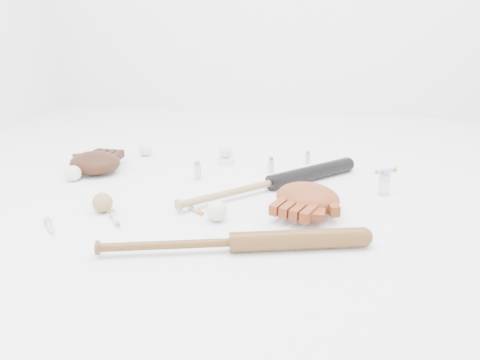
# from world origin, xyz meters

# --- Properties ---
(bat_dark) EXTENTS (0.72, 0.63, 0.07)m
(bat_dark) POSITION_xyz_m (0.15, 0.10, 0.03)
(bat_dark) COLOR black
(bat_dark) RESTS_ON ground
(bat_wood) EXTENTS (0.86, 0.26, 0.06)m
(bat_wood) POSITION_xyz_m (0.07, -0.42, 0.03)
(bat_wood) COLOR brown
(bat_wood) RESTS_ON ground
(glove_dark) EXTENTS (0.28, 0.28, 0.10)m
(glove_dark) POSITION_xyz_m (-0.65, 0.18, 0.05)
(glove_dark) COLOR #33190E
(glove_dark) RESTS_ON ground
(glove_tan) EXTENTS (0.37, 0.37, 0.10)m
(glove_tan) POSITION_xyz_m (0.30, -0.08, 0.05)
(glove_tan) COLOR maroon
(glove_tan) RESTS_ON ground
(trading_card) EXTENTS (0.08, 0.10, 0.00)m
(trading_card) POSITION_xyz_m (-0.65, 0.32, 0.00)
(trading_card) COLOR #B98921
(trading_card) RESTS_ON ground
(pedestal) EXTENTS (0.07, 0.07, 0.04)m
(pedestal) POSITION_xyz_m (-0.09, 0.38, 0.02)
(pedestal) COLOR white
(pedestal) RESTS_ON ground
(baseball_on_pedestal) EXTENTS (0.06, 0.06, 0.06)m
(baseball_on_pedestal) POSITION_xyz_m (-0.09, 0.38, 0.07)
(baseball_on_pedestal) COLOR silver
(baseball_on_pedestal) RESTS_ON pedestal
(baseball_left) EXTENTS (0.07, 0.07, 0.07)m
(baseball_left) POSITION_xyz_m (-0.70, 0.07, 0.03)
(baseball_left) COLOR silver
(baseball_left) RESTS_ON ground
(baseball_upper) EXTENTS (0.07, 0.07, 0.07)m
(baseball_upper) POSITION_xyz_m (-0.51, 0.45, 0.03)
(baseball_upper) COLOR silver
(baseball_upper) RESTS_ON ground
(baseball_mid) EXTENTS (0.07, 0.07, 0.07)m
(baseball_mid) POSITION_xyz_m (-0.02, -0.21, 0.04)
(baseball_mid) COLOR silver
(baseball_mid) RESTS_ON ground
(baseball_aged) EXTENTS (0.07, 0.07, 0.07)m
(baseball_aged) POSITION_xyz_m (-0.44, -0.20, 0.04)
(baseball_aged) COLOR olive
(baseball_aged) RESTS_ON ground
(syringe_0) EXTENTS (0.11, 0.15, 0.02)m
(syringe_0) POSITION_xyz_m (-0.37, -0.28, 0.01)
(syringe_0) COLOR #ADBCC6
(syringe_0) RESTS_ON ground
(syringe_1) EXTENTS (0.11, 0.11, 0.02)m
(syringe_1) POSITION_xyz_m (-0.12, -0.15, 0.01)
(syringe_1) COLOR #ADBCC6
(syringe_1) RESTS_ON ground
(syringe_2) EXTENTS (0.06, 0.16, 0.02)m
(syringe_2) POSITION_xyz_m (0.44, 0.45, 0.01)
(syringe_2) COLOR #ADBCC6
(syringe_2) RESTS_ON ground
(syringe_3) EXTENTS (0.08, 0.14, 0.02)m
(syringe_3) POSITION_xyz_m (0.24, -0.13, 0.01)
(syringe_3) COLOR #ADBCC6
(syringe_3) RESTS_ON ground
(syringe_4) EXTENTS (0.14, 0.09, 0.02)m
(syringe_4) POSITION_xyz_m (0.63, 0.38, 0.01)
(syringe_4) COLOR #ADBCC6
(syringe_4) RESTS_ON ground
(syringe_5) EXTENTS (0.12, 0.14, 0.02)m
(syringe_5) POSITION_xyz_m (-0.56, -0.36, 0.01)
(syringe_5) COLOR #ADBCC6
(syringe_5) RESTS_ON ground
(vial_0) EXTENTS (0.03, 0.03, 0.07)m
(vial_0) POSITION_xyz_m (0.13, 0.30, 0.04)
(vial_0) COLOR silver
(vial_0) RESTS_ON ground
(vial_1) EXTENTS (0.02, 0.02, 0.06)m
(vial_1) POSITION_xyz_m (0.29, 0.45, 0.03)
(vial_1) COLOR silver
(vial_1) RESTS_ON ground
(vial_2) EXTENTS (0.03, 0.03, 0.08)m
(vial_2) POSITION_xyz_m (-0.18, 0.17, 0.04)
(vial_2) COLOR silver
(vial_2) RESTS_ON ground
(vial_3) EXTENTS (0.04, 0.04, 0.10)m
(vial_3) POSITION_xyz_m (0.59, 0.12, 0.05)
(vial_3) COLOR silver
(vial_3) RESTS_ON ground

